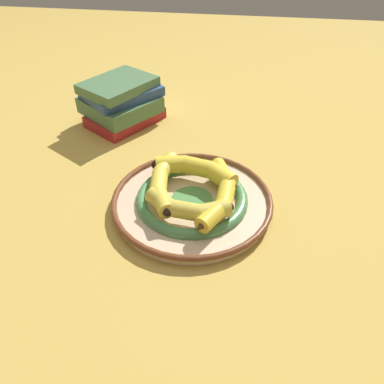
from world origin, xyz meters
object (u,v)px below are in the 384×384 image
object	(u,v)px
banana_a	(221,195)
banana_b	(198,170)
book_stack	(122,102)
decorative_bowl	(192,200)
banana_d	(185,207)
banana_c	(163,181)

from	to	relation	value
banana_a	banana_b	xyz separation A→B (m)	(0.07, 0.05, 0.00)
book_stack	banana_b	bearing A→B (deg)	-105.90
decorative_bowl	banana_a	xyz separation A→B (m)	(-0.01, -0.05, 0.03)
banana_d	banana_b	bearing A→B (deg)	92.42
banana_a	book_stack	world-z (taller)	book_stack
book_stack	banana_d	bearing A→B (deg)	-116.85
banana_c	book_stack	world-z (taller)	book_stack
banana_a	banana_d	world-z (taller)	same
banana_b	book_stack	xyz separation A→B (m)	(0.25, 0.23, 0.01)
banana_d	book_stack	bearing A→B (deg)	127.67
banana_b	banana_d	size ratio (longest dim) A/B	1.09
decorative_bowl	book_stack	xyz separation A→B (m)	(0.31, 0.23, 0.04)
banana_b	book_stack	size ratio (longest dim) A/B	0.81
decorative_bowl	book_stack	world-z (taller)	book_stack
decorative_bowl	banana_b	distance (m)	0.07
banana_b	banana_c	size ratio (longest dim) A/B	0.99
banana_b	banana_d	bearing A→B (deg)	99.70
banana_c	book_stack	size ratio (longest dim) A/B	0.83
decorative_bowl	banana_c	bearing A→B (deg)	79.80
banana_a	banana_b	bearing A→B (deg)	39.69
banana_c	banana_d	size ratio (longest dim) A/B	1.11
banana_d	decorative_bowl	bearing A→B (deg)	92.17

